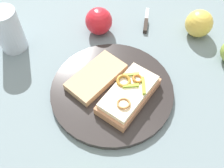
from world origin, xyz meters
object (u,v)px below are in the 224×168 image
Objects in this scene: drinking_glass at (8,30)px; knife at (146,23)px; plate at (112,90)px; sandwich at (129,94)px; apple_0 at (99,21)px; bread_slice_side at (96,77)px; apple_2 at (199,23)px.

knife is at bearing 134.32° from drinking_glass.
plate is 0.28m from knife.
sandwich is 0.38m from drinking_glass.
apple_0 is at bearing -139.65° from plate.
drinking_glass is 0.41m from knife.
knife is (-0.28, 0.01, -0.02)m from bread_slice_side.
bread_slice_side is (-0.01, -0.10, -0.01)m from sandwich.
apple_2 is 0.63× the size of drinking_glass.
apple_0 is 0.69× the size of knife.
knife is at bearing -156.92° from sandwich.
bread_slice_side is 1.32× the size of knife.
apple_0 is at bearing -126.38° from sandwich.
sandwich reaches higher than bread_slice_side.
apple_0 reaches higher than knife.
bread_slice_side is at bearing -27.60° from apple_2.
apple_2 is at bearing 174.66° from sandwich.
bread_slice_side is at bearing -89.78° from sandwich.
plate is 0.34m from drinking_glass.
sandwich is at bearing 84.69° from plate.
plate is 2.66× the size of knife.
sandwich is at bearing 95.51° from bread_slice_side.
bread_slice_side is 0.20m from apple_0.
drinking_glass reaches higher than apple_2.
sandwich is 2.17× the size of apple_0.
apple_0 is 0.26m from drinking_glass.
bread_slice_side is 1.22× the size of drinking_glass.
drinking_glass is (0.18, -0.18, 0.02)m from apple_0.
sandwich is 0.10m from bread_slice_side.
bread_slice_side is at bearing 30.11° from apple_0.
knife is at bearing 132.97° from apple_0.
drinking_glass is at bearing -44.88° from apple_0.
apple_2 is (-0.31, 0.16, 0.02)m from bread_slice_side.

